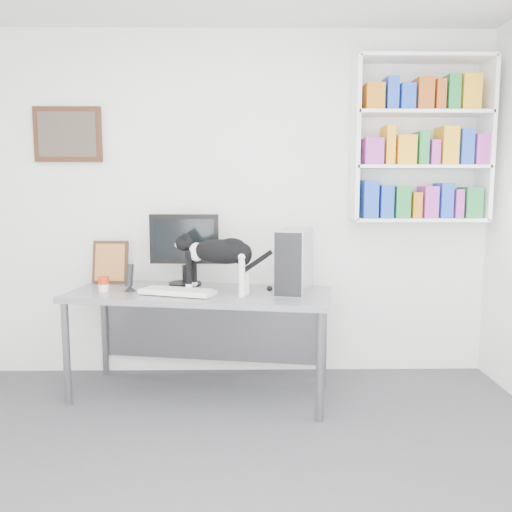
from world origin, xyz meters
name	(u,v)px	position (x,y,z in m)	size (l,w,h in m)	color
room	(227,223)	(0.00, 0.00, 1.35)	(4.01, 4.01, 2.70)	#4A4B4F
bookshelf	(421,140)	(1.40, 1.85, 1.85)	(1.03, 0.28, 1.24)	white
wall_art	(68,134)	(-1.30, 1.97, 1.90)	(0.52, 0.04, 0.42)	#462816
desk	(200,344)	(-0.25, 1.46, 0.38)	(1.84, 0.71, 0.76)	slate
monitor	(185,249)	(-0.38, 1.70, 1.04)	(0.51, 0.24, 0.55)	black
keyboard	(178,292)	(-0.40, 1.36, 0.78)	(0.51, 0.20, 0.04)	white
pc_tower	(294,260)	(0.42, 1.46, 0.99)	(0.20, 0.44, 0.44)	#B2B2B7
speaker	(130,277)	(-0.75, 1.48, 0.87)	(0.09, 0.09, 0.20)	black
leaning_print	(110,261)	(-0.97, 1.81, 0.93)	(0.27, 0.11, 0.34)	#462816
soup_can	(104,284)	(-0.93, 1.46, 0.82)	(0.07, 0.07, 0.11)	red
cat	(219,266)	(-0.11, 1.37, 0.96)	(0.65, 0.17, 0.40)	black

